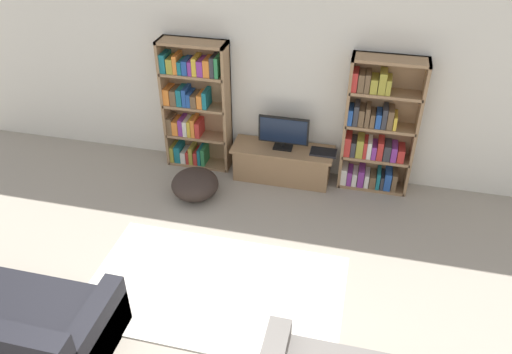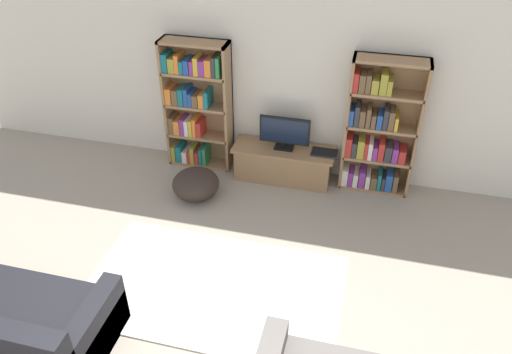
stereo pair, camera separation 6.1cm
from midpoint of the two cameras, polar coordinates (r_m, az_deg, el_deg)
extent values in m
cube|color=silver|center=(6.31, 2.94, 11.32)|extent=(8.80, 0.06, 2.60)
cube|color=#93704C|center=(6.73, -9.75, 8.36)|extent=(0.04, 0.30, 1.74)
cube|color=#93704C|center=(6.46, -2.88, 7.67)|extent=(0.04, 0.30, 1.74)
cube|color=#93704C|center=(6.69, -6.00, 8.53)|extent=(0.87, 0.04, 1.74)
cube|color=#93704C|center=(6.25, -6.89, 15.05)|extent=(0.87, 0.30, 0.04)
cube|color=#93704C|center=(7.00, -5.94, 1.78)|extent=(0.83, 0.30, 0.04)
cube|color=#9E9333|center=(7.04, -8.88, 3.00)|extent=(0.06, 0.24, 0.22)
cube|color=#196B75|center=(7.01, -8.28, 2.97)|extent=(0.08, 0.24, 0.24)
cube|color=silver|center=(7.00, -7.63, 2.63)|extent=(0.07, 0.24, 0.17)
cube|color=#B72D28|center=(6.98, -7.16, 2.63)|extent=(0.04, 0.24, 0.18)
cube|color=#9E9333|center=(6.94, -6.79, 2.80)|extent=(0.05, 0.24, 0.25)
cube|color=#B72D28|center=(6.94, -6.27, 2.52)|extent=(0.05, 0.24, 0.19)
cube|color=#196B75|center=(6.91, -5.86, 2.64)|extent=(0.04, 0.24, 0.24)
cube|color=#2D7F47|center=(6.89, -5.44, 2.63)|extent=(0.05, 0.24, 0.25)
cube|color=#93704C|center=(6.77, -6.16, 4.88)|extent=(0.83, 0.30, 0.04)
cube|color=brown|center=(6.82, -9.15, 6.14)|extent=(0.07, 0.24, 0.23)
cube|color=orange|center=(6.80, -8.51, 5.93)|extent=(0.08, 0.24, 0.20)
cube|color=#7F338C|center=(6.77, -7.92, 5.99)|extent=(0.06, 0.24, 0.23)
cube|color=silver|center=(6.75, -7.43, 5.88)|extent=(0.06, 0.24, 0.22)
cube|color=gold|center=(6.73, -6.97, 5.86)|extent=(0.04, 0.24, 0.22)
cube|color=orange|center=(6.70, -6.55, 5.93)|extent=(0.05, 0.24, 0.25)
cube|color=#B72D28|center=(6.69, -6.03, 5.71)|extent=(0.06, 0.24, 0.21)
cube|color=#93704C|center=(6.57, -6.39, 8.18)|extent=(0.83, 0.30, 0.04)
cube|color=orange|center=(6.63, -9.45, 9.37)|extent=(0.08, 0.24, 0.21)
cube|color=brown|center=(6.60, -8.71, 9.27)|extent=(0.08, 0.24, 0.20)
cube|color=#196B75|center=(6.56, -8.06, 9.29)|extent=(0.07, 0.24, 0.23)
cube|color=#234C99|center=(6.54, -7.49, 9.27)|extent=(0.05, 0.24, 0.23)
cube|color=#234C99|center=(6.53, -7.01, 9.01)|extent=(0.05, 0.24, 0.18)
cube|color=brown|center=(6.51, -6.45, 8.89)|extent=(0.08, 0.24, 0.16)
cube|color=orange|center=(6.48, -5.76, 8.90)|extent=(0.07, 0.24, 0.18)
cube|color=#196B75|center=(6.45, -5.21, 9.02)|extent=(0.06, 0.24, 0.22)
cube|color=#93704C|center=(6.39, -6.64, 11.67)|extent=(0.83, 0.30, 0.04)
cube|color=#196B75|center=(6.46, -9.85, 12.94)|extent=(0.08, 0.24, 0.23)
cube|color=#9E9333|center=(6.43, -9.08, 12.70)|extent=(0.08, 0.24, 0.19)
cube|color=orange|center=(6.40, -8.49, 12.86)|extent=(0.05, 0.24, 0.23)
cube|color=#196B75|center=(6.39, -7.98, 12.53)|extent=(0.05, 0.24, 0.16)
cube|color=#234C99|center=(6.36, -7.43, 12.57)|extent=(0.07, 0.24, 0.18)
cube|color=#7F338C|center=(6.34, -6.83, 12.52)|extent=(0.05, 0.24, 0.18)
cube|color=gold|center=(6.31, -6.34, 12.68)|extent=(0.06, 0.24, 0.23)
cube|color=#7F338C|center=(6.29, -5.70, 12.51)|extent=(0.08, 0.24, 0.20)
cube|color=orange|center=(6.26, -4.97, 12.53)|extent=(0.08, 0.24, 0.21)
cube|color=#333338|center=(6.24, -4.36, 12.64)|extent=(0.05, 0.24, 0.25)
cube|color=#2D7F47|center=(6.22, -3.85, 12.60)|extent=(0.05, 0.24, 0.25)
cube|color=#93704C|center=(6.22, 10.65, 6.00)|extent=(0.04, 0.30, 1.74)
cube|color=#93704C|center=(6.25, 18.23, 4.90)|extent=(0.04, 0.30, 1.74)
cube|color=#93704C|center=(6.34, 14.49, 6.02)|extent=(0.87, 0.04, 1.74)
cube|color=#93704C|center=(5.87, 15.66, 12.73)|extent=(0.87, 0.30, 0.04)
cube|color=#93704C|center=(6.67, 13.41, -0.94)|extent=(0.83, 0.30, 0.04)
cube|color=silver|center=(6.58, 10.45, 0.36)|extent=(0.07, 0.24, 0.23)
cube|color=#7F338C|center=(6.59, 11.05, 0.17)|extent=(0.06, 0.24, 0.20)
cube|color=silver|center=(6.59, 11.61, 0.03)|extent=(0.06, 0.24, 0.18)
cube|color=#7F338C|center=(6.58, 12.31, 0.12)|extent=(0.08, 0.24, 0.23)
cube|color=silver|center=(6.59, 12.94, -0.16)|extent=(0.06, 0.24, 0.18)
cube|color=brown|center=(6.60, 13.58, -0.29)|extent=(0.08, 0.24, 0.17)
cube|color=#196B75|center=(6.58, 14.19, -0.17)|extent=(0.05, 0.24, 0.23)
cube|color=#333338|center=(6.60, 14.60, -0.38)|extent=(0.04, 0.24, 0.19)
cube|color=#234C99|center=(6.59, 15.21, -0.27)|extent=(0.08, 0.24, 0.24)
cube|color=brown|center=(6.59, 15.90, -0.38)|extent=(0.06, 0.24, 0.24)
cube|color=#93704C|center=(6.43, 13.92, 2.22)|extent=(0.83, 0.30, 0.04)
cube|color=#B72D28|center=(6.34, 10.88, 3.71)|extent=(0.08, 0.24, 0.26)
cube|color=#333338|center=(6.35, 11.49, 3.42)|extent=(0.06, 0.24, 0.20)
cube|color=#9E9333|center=(6.34, 12.22, 3.48)|extent=(0.08, 0.24, 0.24)
cube|color=#B72D28|center=(6.35, 12.80, 3.30)|extent=(0.04, 0.24, 0.22)
cube|color=silver|center=(6.35, 13.25, 3.26)|extent=(0.05, 0.24, 0.23)
cube|color=#7F338C|center=(6.36, 13.75, 2.99)|extent=(0.06, 0.24, 0.18)
cube|color=#B72D28|center=(6.35, 14.42, 3.15)|extent=(0.07, 0.24, 0.24)
cube|color=#333338|center=(6.36, 15.16, 2.90)|extent=(0.08, 0.24, 0.20)
cube|color=#7F338C|center=(6.37, 15.89, 2.75)|extent=(0.07, 0.24, 0.19)
cube|color=#B72D28|center=(6.38, 16.62, 2.55)|extent=(0.08, 0.24, 0.17)
cube|color=#93704C|center=(6.22, 14.47, 5.60)|extent=(0.83, 0.30, 0.04)
cube|color=#234C99|center=(6.15, 11.19, 6.99)|extent=(0.06, 0.24, 0.20)
cube|color=#333338|center=(6.13, 11.82, 7.13)|extent=(0.06, 0.24, 0.26)
cube|color=brown|center=(6.14, 12.42, 6.86)|extent=(0.07, 0.24, 0.21)
cube|color=brown|center=(6.14, 13.08, 6.88)|extent=(0.05, 0.24, 0.24)
cube|color=brown|center=(6.15, 13.62, 6.52)|extent=(0.05, 0.24, 0.17)
cube|color=#234C99|center=(6.15, 14.25, 6.47)|extent=(0.06, 0.24, 0.18)
cube|color=#333338|center=(6.14, 14.92, 6.67)|extent=(0.06, 0.24, 0.25)
cube|color=brown|center=(6.14, 15.53, 6.52)|extent=(0.07, 0.24, 0.24)
cube|color=gold|center=(6.16, 16.04, 6.15)|extent=(0.04, 0.24, 0.17)
cube|color=#93704C|center=(6.02, 15.07, 9.22)|extent=(0.83, 0.30, 0.04)
cube|color=#B72D28|center=(5.96, 11.71, 10.82)|extent=(0.06, 0.24, 0.23)
cube|color=brown|center=(5.96, 12.42, 10.66)|extent=(0.07, 0.24, 0.22)
cube|color=brown|center=(5.96, 13.09, 10.59)|extent=(0.06, 0.24, 0.22)
cube|color=#9E9333|center=(5.97, 13.80, 10.27)|extent=(0.08, 0.24, 0.17)
cube|color=#9E9333|center=(5.95, 14.72, 10.49)|extent=(0.08, 0.24, 0.25)
cube|color=#9E9333|center=(5.97, 15.37, 10.07)|extent=(0.05, 0.24, 0.18)
cube|color=#8E6B47|center=(6.56, 3.40, 1.43)|extent=(1.23, 0.43, 0.42)
cube|color=#8E6B47|center=(6.43, 3.47, 3.13)|extent=(1.31, 0.46, 0.04)
cube|color=black|center=(6.42, 3.50, 3.43)|extent=(0.24, 0.16, 0.03)
cylinder|color=black|center=(6.40, 3.51, 3.73)|extent=(0.04, 0.04, 0.05)
cube|color=black|center=(6.30, 3.58, 5.33)|extent=(0.64, 0.04, 0.36)
cube|color=black|center=(6.28, 3.54, 5.25)|extent=(0.60, 0.00, 0.32)
cube|color=#28282D|center=(6.37, 8.11, 2.76)|extent=(0.33, 0.21, 0.02)
cube|color=black|center=(6.36, 8.12, 2.86)|extent=(0.32, 0.20, 0.00)
cube|color=beige|center=(5.17, -4.49, -12.57)|extent=(2.56, 1.50, 0.02)
cube|color=black|center=(5.16, -26.88, -14.67)|extent=(2.01, 0.98, 0.38)
cube|color=black|center=(4.64, -17.98, -17.07)|extent=(0.18, 0.98, 0.56)
ellipsoid|color=#2D231E|center=(6.28, -6.62, -0.78)|extent=(0.59, 0.59, 0.36)
camera|label=1|loc=(0.03, -89.68, 0.22)|focal=35.00mm
camera|label=2|loc=(0.03, 90.32, -0.22)|focal=35.00mm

